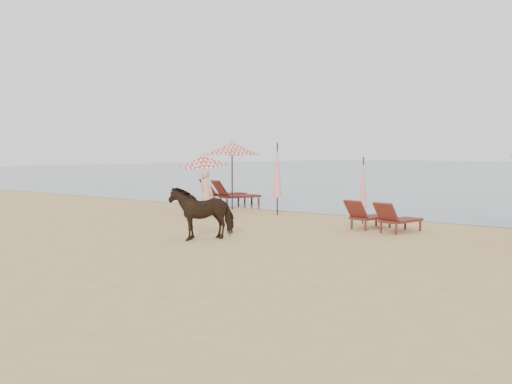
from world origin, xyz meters
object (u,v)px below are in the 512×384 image
umbrella_open_left_b (203,161)px  beachgoer_left (206,194)px  lounger_cluster_left (227,193)px  lounger_cluster_right (381,217)px  umbrella_closed_left (277,171)px  umbrella_open_left_a (232,149)px  umbrella_closed_right (363,183)px  cow (203,212)px

umbrella_open_left_b → beachgoer_left: bearing=-39.3°
lounger_cluster_left → lounger_cluster_right: bearing=2.9°
umbrella_closed_left → umbrella_open_left_a: bearing=165.5°
umbrella_open_left_a → umbrella_closed_left: 2.80m
umbrella_open_left_b → umbrella_closed_right: 5.94m
lounger_cluster_left → umbrella_closed_left: bearing=-1.1°
umbrella_open_left_b → beachgoer_left: (1.08, -1.01, -1.07)m
umbrella_closed_right → beachgoer_left: size_ratio=1.25×
lounger_cluster_left → lounger_cluster_right: lounger_cluster_left is taller
umbrella_open_left_b → cow: umbrella_open_left_b is taller
lounger_cluster_left → umbrella_open_left_b: (1.50, -3.06, 1.38)m
lounger_cluster_left → cow: bearing=-28.9°
lounger_cluster_right → lounger_cluster_left: bearing=169.4°
beachgoer_left → umbrella_closed_right: bearing=-149.6°
umbrella_open_left_a → beachgoer_left: bearing=-78.3°
umbrella_closed_right → beachgoer_left: 5.12m
umbrella_open_left_b → cow: (4.03, -4.36, -1.22)m
lounger_cluster_left → beachgoer_left: bearing=-33.3°
umbrella_closed_left → lounger_cluster_left: bearing=154.5°
umbrella_open_left_a → umbrella_closed_right: umbrella_open_left_a is taller
lounger_cluster_left → lounger_cluster_right: (8.46, -3.35, -0.10)m
cow → beachgoer_left: (-2.96, 3.35, 0.15)m
lounger_cluster_left → umbrella_closed_right: umbrella_closed_right is taller
umbrella_closed_right → cow: umbrella_closed_right is taller
umbrella_closed_right → cow: bearing=-109.6°
umbrella_closed_left → umbrella_closed_right: bearing=-7.2°
umbrella_closed_left → beachgoer_left: umbrella_closed_left is taller
umbrella_open_left_b → cow: bearing=-43.4°
umbrella_open_left_b → umbrella_closed_left: 2.68m
umbrella_open_left_b → umbrella_closed_right: bearing=11.4°
umbrella_open_left_b → umbrella_closed_left: bearing=31.3°
umbrella_closed_left → umbrella_closed_right: umbrella_closed_left is taller
beachgoer_left → umbrella_closed_left: bearing=-109.9°
lounger_cluster_left → umbrella_open_left_b: 3.68m
lounger_cluster_right → umbrella_closed_right: size_ratio=0.91×
umbrella_closed_right → cow: size_ratio=1.30×
beachgoer_left → lounger_cluster_left: bearing=-47.8°
lounger_cluster_left → umbrella_closed_left: 4.39m
lounger_cluster_left → cow: size_ratio=1.67×
umbrella_open_left_b → umbrella_open_left_a: bearing=101.3°
umbrella_closed_left → beachgoer_left: (-1.28, -2.23, -0.73)m
lounger_cluster_right → umbrella_closed_left: 4.99m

